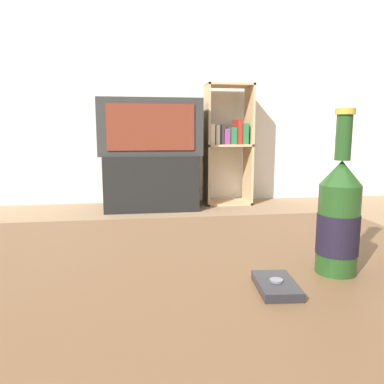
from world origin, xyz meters
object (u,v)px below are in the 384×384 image
Objects in this scene: tv_stand at (151,182)px; television at (150,128)px; bookshelf at (228,141)px; cell_phone at (276,285)px; beer_bottle at (339,218)px.

television reaches higher than tv_stand.
cell_phone is (-0.64, -2.93, -0.15)m from bookshelf.
cell_phone is (-0.13, -0.06, -0.09)m from beer_bottle.
bookshelf is at bearing 8.48° from tv_stand.
tv_stand is 0.48m from television.
television is 8.62× the size of cell_phone.
beer_bottle is 2.77× the size of cell_phone.
beer_bottle reaches higher than tv_stand.
beer_bottle is (0.22, -2.77, 0.30)m from tv_stand.
bookshelf reaches higher than beer_bottle.
television is at bearing -90.00° from tv_stand.
bookshelf is at bearing 82.99° from cell_phone.
tv_stand is 2.79m from beer_bottle.
beer_bottle is at bearing -99.99° from bookshelf.
tv_stand is 2.86× the size of beer_bottle.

